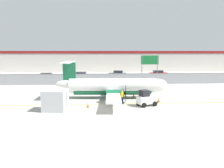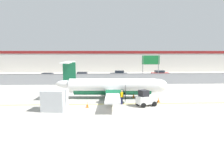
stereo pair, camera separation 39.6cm
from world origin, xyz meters
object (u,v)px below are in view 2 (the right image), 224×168
parked_car_0 (47,76)px  parked_car_2 (119,74)px  traffic_cone_near_right (87,105)px  ground_crew_worker (122,96)px  parked_car_1 (82,75)px  highway_sign (151,62)px  cargo_container (55,100)px  traffic_cone_far_left (134,95)px  baggage_tug (146,99)px  traffic_cone_near_left (159,100)px  parked_car_3 (160,74)px  commuter_airplane (114,87)px

parked_car_0 → parked_car_2: same height
traffic_cone_near_right → ground_crew_worker: bearing=18.7°
parked_car_1 → highway_sign: highway_sign is taller
parked_car_1 → cargo_container: bearing=93.3°
traffic_cone_far_left → baggage_tug: bearing=-81.8°
baggage_tug → traffic_cone_near_left: 2.68m
parked_car_3 → highway_sign: bearing=-118.0°
cargo_container → traffic_cone_far_left: bearing=42.4°
traffic_cone_near_left → parked_car_0: bearing=131.0°
traffic_cone_near_right → highway_sign: size_ratio=0.12×
commuter_airplane → parked_car_3: commuter_airplane is taller
traffic_cone_near_left → parked_car_3: (7.36, 26.86, 0.58)m
parked_car_2 → highway_sign: (5.69, -9.34, 3.24)m
traffic_cone_near_left → parked_car_0: size_ratio=0.15×
cargo_container → parked_car_3: (19.42, 30.04, -0.21)m
traffic_cone_near_left → parked_car_2: bearing=96.0°
cargo_container → traffic_cone_near_left: bearing=23.4°
ground_crew_worker → parked_car_0: size_ratio=0.40×
parked_car_1 → parked_car_2: bearing=-154.2°
ground_crew_worker → parked_car_3: same height
parked_car_0 → parked_car_1: (7.37, 1.73, 0.00)m
traffic_cone_near_left → baggage_tug: bearing=-138.5°
traffic_cone_near_right → parked_car_0: parked_car_0 is taller
commuter_airplane → parked_car_2: commuter_airplane is taller
ground_crew_worker → parked_car_3: 30.09m
commuter_airplane → highway_sign: 17.19m
highway_sign → parked_car_2: bearing=121.4°
ground_crew_worker → traffic_cone_near_right: bearing=43.2°
ground_crew_worker → cargo_container: (-7.41, -2.45, 0.15)m
traffic_cone_near_right → parked_car_0: 25.94m
parked_car_0 → parked_car_1: size_ratio=0.99×
baggage_tug → parked_car_2: bearing=69.4°
ground_crew_worker → cargo_container: cargo_container is taller
traffic_cone_near_right → highway_sign: (11.55, 19.63, 3.83)m
ground_crew_worker → highway_sign: highway_sign is taller
traffic_cone_far_left → parked_car_1: (-8.88, 20.37, 0.58)m
traffic_cone_near_left → highway_sign: size_ratio=0.12×
ground_crew_worker → parked_car_1: same height
parked_car_3 → traffic_cone_near_right: bearing=-121.3°
traffic_cone_far_left → cargo_container: bearing=-146.3°
traffic_cone_far_left → highway_sign: 15.93m
traffic_cone_near_left → parked_car_2: parked_car_2 is taller
ground_crew_worker → parked_car_0: 26.62m
commuter_airplane → parked_car_0: 23.43m
ground_crew_worker → traffic_cone_near_left: 4.75m
traffic_cone_near_right → parked_car_0: (-10.23, 23.83, 0.58)m
traffic_cone_far_left → parked_car_3: 25.79m
baggage_tug → traffic_cone_far_left: baggage_tug is taller
commuter_airplane → traffic_cone_far_left: size_ratio=25.10×
parked_car_2 → traffic_cone_near_right: bearing=84.3°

